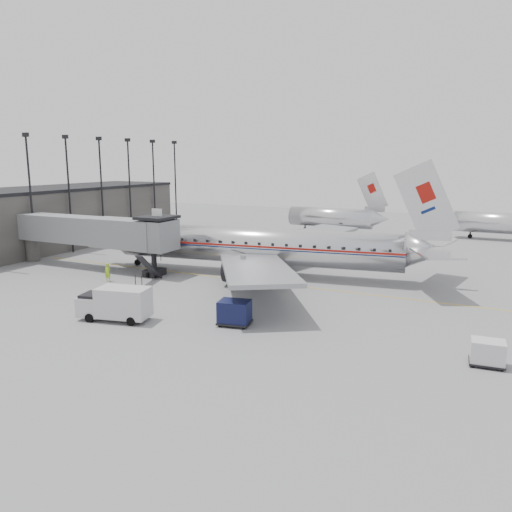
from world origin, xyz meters
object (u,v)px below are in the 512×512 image
Objects in this scene: airliner at (262,246)px; baggage_cart_white at (488,352)px; baggage_cart_navy at (235,312)px; service_van at (115,303)px; ramp_worker at (108,272)px.

airliner is 18.35× the size of baggage_cart_white.
airliner is 16.95m from baggage_cart_navy.
baggage_cart_navy is at bearing 175.79° from baggage_cart_white.
service_van is at bearing -177.86° from baggage_cart_white.
ramp_worker is at bearing 149.64° from baggage_cart_navy.
baggage_cart_white is 1.12× the size of ramp_worker.
service_van is 3.10× the size of ramp_worker.
service_van is 26.15m from baggage_cart_white.
baggage_cart_white is at bearing -10.72° from baggage_cart_navy.
airliner reaches higher than ramp_worker.
airliner is 20.57× the size of ramp_worker.
service_van is at bearing -172.58° from baggage_cart_navy.
service_van is 2.76× the size of baggage_cart_white.
baggage_cart_white is 35.72m from ramp_worker.
airliner reaches higher than baggage_cart_white.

